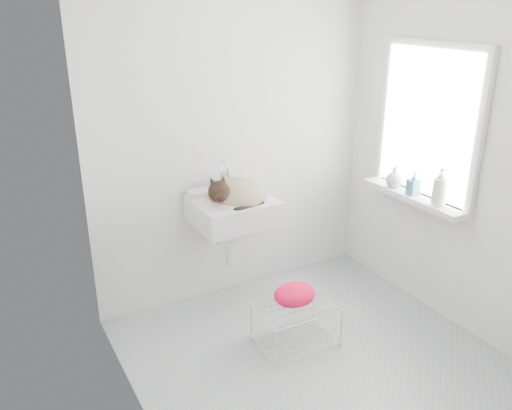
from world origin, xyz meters
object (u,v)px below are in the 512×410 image
sink (233,199)px  bottle_c (393,187)px  bottle_a (437,205)px  wire_rack (295,325)px  cat (236,194)px  bottle_b (412,195)px

sink → bottle_c: (1.16, -0.35, 0.00)m
sink → bottle_a: bearing=-33.7°
wire_rack → bottle_c: size_ratio=3.11×
sink → cat: (0.01, -0.02, 0.04)m
cat → bottle_a: cat is taller
wire_rack → bottle_a: bottle_a is taller
sink → bottle_b: (1.16, -0.54, 0.00)m
sink → bottle_a: (1.16, -0.77, 0.00)m
bottle_a → bottle_c: size_ratio=1.42×
cat → wire_rack: 0.97m
sink → bottle_a: 1.39m
sink → bottle_b: size_ratio=3.34×
sink → bottle_b: sink is taller
cat → wire_rack: bearing=-74.1°
bottle_c → bottle_b: bearing=-90.0°
bottle_b → wire_rack: bearing=-175.0°
sink → wire_rack: (0.13, -0.63, -0.70)m
cat → bottle_a: (1.14, -0.75, -0.04)m
cat → bottle_b: 1.26m
bottle_b → sink: bearing=155.0°
wire_rack → bottle_a: (1.03, -0.14, 0.70)m
sink → cat: 0.05m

